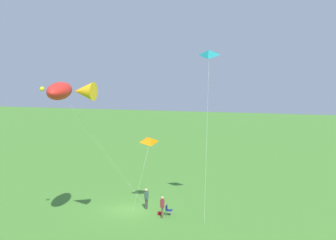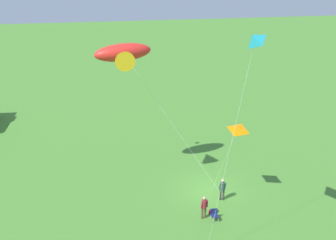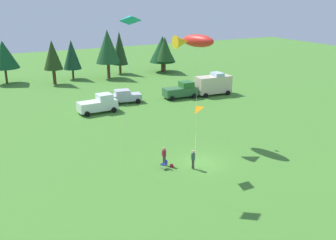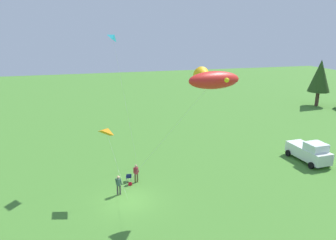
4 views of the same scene
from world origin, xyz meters
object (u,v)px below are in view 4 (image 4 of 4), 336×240
Objects in this scene: person_kite_flyer at (119,184)px; truck_white_pickup at (309,152)px; kite_delta_orange at (108,131)px; kite_delta_teal at (115,37)px; folding_chair at (129,177)px; person_spectator at (136,172)px; backpack_on_grass at (130,184)px; kite_large_fish at (212,79)px.

person_kite_flyer is 0.34× the size of truck_white_pickup.
kite_delta_orange is 0.46× the size of kite_delta_teal.
folding_chair is 0.47× the size of person_spectator.
backpack_on_grass is 0.05× the size of kite_delta_orange.
person_spectator is at bearing 123.39° from backpack_on_grass.
person_spectator is at bearing -112.60° from folding_chair.
kite_delta_orange is (1.99, -1.81, 5.23)m from folding_chair.
kite_large_fish is at bearing 32.27° from kite_delta_teal.
person_spectator is 18.57m from truck_white_pickup.
truck_white_pickup is at bearing -78.21° from person_kite_flyer.
kite_large_fish reaches higher than truck_white_pickup.
folding_chair is 19.24m from truck_white_pickup.
folding_chair is 0.90m from person_spectator.
person_spectator is 11.85m from kite_large_fish.
truck_white_pickup reaches higher than folding_chair.
person_spectator is 0.16× the size of kite_large_fish.
kite_delta_teal reaches higher than truck_white_pickup.
kite_delta_teal is at bearing 7.45° from person_spectator.
person_kite_flyer is at bearing -8.41° from kite_delta_teal.
kite_delta_teal is at bearing -103.04° from truck_white_pickup.
person_kite_flyer is 2.54m from folding_chair.
folding_chair is 0.13× the size of kite_delta_orange.
folding_chair is 12.82m from kite_delta_teal.
backpack_on_grass is 0.02× the size of kite_delta_teal.
person_kite_flyer is at bearing -120.49° from kite_large_fish.
kite_large_fish reaches higher than person_kite_flyer.
folding_chair is 0.80m from backpack_on_grass.
truck_white_pickup is 23.17m from kite_delta_teal.
folding_chair is at bearing -94.10° from truck_white_pickup.
truck_white_pickup is (-1.87, 20.41, 0.08)m from person_kite_flyer.
kite_delta_teal is (-3.42, -19.63, 11.82)m from truck_white_pickup.
kite_delta_orange is (-4.04, -7.18, -4.53)m from kite_large_fish.
kite_delta_teal is (-3.39, -1.06, 11.90)m from person_spectator.
backpack_on_grass is 6.03m from kite_delta_orange.
kite_large_fish is at bearing -70.73° from truck_white_pickup.
person_kite_flyer is 2.11m from backpack_on_grass.
kite_large_fish is 11.13m from kite_delta_teal.
person_kite_flyer is 2.64m from person_spectator.
truck_white_pickup is at bearing 94.56° from kite_delta_orange.
person_spectator is 1.19m from backpack_on_grass.
kite_delta_teal reaches higher than backpack_on_grass.
backpack_on_grass is at bearing 113.45° from person_spectator.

